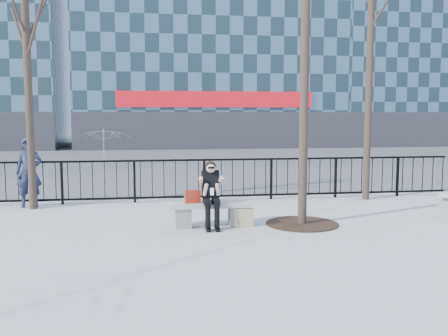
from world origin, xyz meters
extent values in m
plane|color=#A2A29D|center=(0.00, 0.00, 0.00)|extent=(120.00, 120.00, 0.00)
cube|color=#474747|center=(0.00, 15.00, 0.00)|extent=(60.00, 23.00, 0.01)
cube|color=black|center=(0.00, 3.00, 1.08)|extent=(14.00, 0.05, 0.05)
cube|color=black|center=(0.00, 3.00, 0.12)|extent=(14.00, 0.05, 0.05)
cube|color=#2D2D30|center=(3.00, 21.96, 1.20)|extent=(18.00, 0.08, 2.40)
cube|color=red|center=(3.00, 21.90, 3.20)|extent=(12.60, 0.12, 1.00)
cube|color=slate|center=(20.00, 27.00, 10.00)|extent=(16.00, 10.00, 20.00)
cylinder|color=black|center=(1.90, -0.10, 3.75)|extent=(0.18, 0.18, 7.50)
cylinder|color=black|center=(-4.00, 2.50, 3.25)|extent=(0.18, 0.18, 6.50)
cylinder|color=black|center=(4.50, 2.60, 3.50)|extent=(0.18, 0.18, 7.00)
cylinder|color=black|center=(1.90, -0.10, 0.01)|extent=(1.50, 1.50, 0.02)
cube|color=slate|center=(-0.55, 0.00, 0.20)|extent=(0.32, 0.38, 0.40)
cube|color=slate|center=(0.55, 0.00, 0.20)|extent=(0.32, 0.38, 0.40)
cube|color=gray|center=(0.00, 0.00, 0.45)|extent=(1.65, 0.46, 0.09)
cube|color=maroon|center=(-0.36, 0.02, 0.62)|extent=(0.32, 0.18, 0.25)
cube|color=beige|center=(0.65, -0.14, 0.19)|extent=(0.41, 0.16, 0.38)
imported|color=black|center=(-4.12, 2.75, 0.85)|extent=(0.65, 0.46, 1.71)
imported|color=yellow|center=(-2.79, 7.90, 0.89)|extent=(2.20, 2.24, 1.79)
camera|label=1|loc=(-1.17, -9.88, 2.27)|focal=40.00mm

